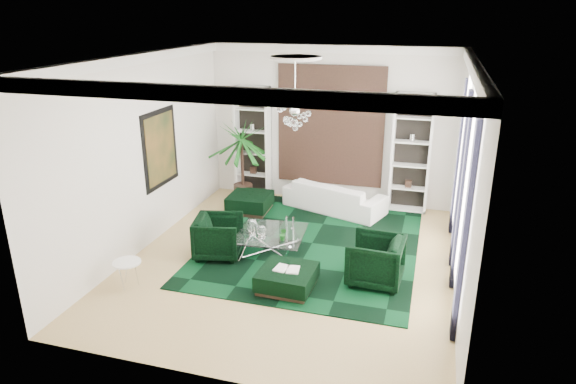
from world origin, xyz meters
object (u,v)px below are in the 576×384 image
(armchair_right, at_px, (375,260))
(armchair_left, at_px, (219,237))
(sofa, at_px, (334,196))
(ottoman_side, at_px, (250,203))
(ottoman_front, at_px, (287,279))
(side_table, at_px, (128,274))
(palm, at_px, (242,151))
(coffee_table, at_px, (271,243))

(armchair_right, bearing_deg, armchair_left, -90.55)
(sofa, distance_m, armchair_right, 3.48)
(ottoman_side, xyz_separation_m, ottoman_front, (1.86, -3.21, -0.03))
(armchair_left, height_order, side_table, armchair_left)
(sofa, distance_m, ottoman_front, 3.84)
(side_table, bearing_deg, palm, 85.10)
(side_table, xyz_separation_m, palm, (0.39, 4.54, 1.05))
(armchair_left, xyz_separation_m, ottoman_front, (1.63, -0.84, -0.22))
(palm, bearing_deg, sofa, -0.14)
(ottoman_front, bearing_deg, coffee_table, 119.12)
(armchair_left, height_order, ottoman_front, armchair_left)
(sofa, height_order, side_table, sofa)
(coffee_table, distance_m, palm, 3.25)
(armchair_left, bearing_deg, coffee_table, -80.14)
(coffee_table, bearing_deg, sofa, 74.35)
(side_table, bearing_deg, coffee_table, 44.01)
(armchair_left, relative_size, ottoman_side, 0.94)
(sofa, xyz_separation_m, coffee_table, (-0.73, -2.62, -0.13))
(ottoman_front, height_order, side_table, side_table)
(sofa, relative_size, palm, 0.93)
(sofa, relative_size, ottoman_side, 2.53)
(armchair_right, bearing_deg, palm, -127.78)
(coffee_table, distance_m, side_table, 2.76)
(ottoman_side, relative_size, palm, 0.37)
(coffee_table, distance_m, ottoman_side, 2.32)
(coffee_table, bearing_deg, side_table, -135.99)
(ottoman_front, relative_size, palm, 0.36)
(ottoman_side, xyz_separation_m, side_table, (-0.80, -3.91, 0.02))
(palm, bearing_deg, ottoman_side, -56.65)
(ottoman_front, bearing_deg, side_table, -165.31)
(coffee_table, height_order, ottoman_side, coffee_table)
(ottoman_side, bearing_deg, coffee_table, -59.30)
(ottoman_front, bearing_deg, armchair_left, 152.85)
(coffee_table, relative_size, ottoman_front, 1.38)
(ottoman_side, bearing_deg, armchair_left, -84.41)
(side_table, bearing_deg, armchair_left, 55.95)
(armchair_left, relative_size, palm, 0.35)
(coffee_table, relative_size, palm, 0.49)
(sofa, distance_m, armchair_left, 3.44)
(ottoman_side, height_order, palm, palm)
(side_table, bearing_deg, sofa, 59.05)
(coffee_table, bearing_deg, ottoman_front, -60.88)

